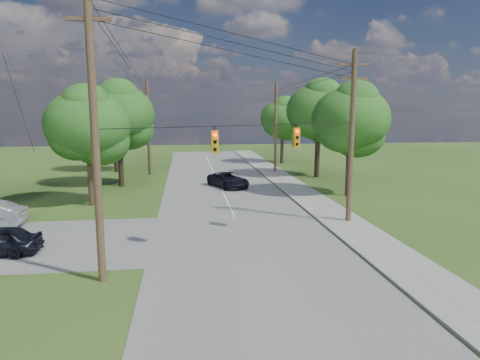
{
  "coord_description": "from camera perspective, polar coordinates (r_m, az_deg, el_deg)",
  "views": [
    {
      "loc": [
        -1.11,
        -16.88,
        6.94
      ],
      "look_at": [
        1.7,
        5.0,
        3.32
      ],
      "focal_mm": 32.0,
      "sensor_mm": 36.0,
      "label": 1
    }
  ],
  "objects": [
    {
      "name": "ground",
      "position": [
        18.29,
        -3.37,
        -13.01
      ],
      "size": [
        140.0,
        140.0,
        0.0
      ],
      "primitive_type": "plane",
      "color": "#2C4E1A",
      "rests_on": "ground"
    },
    {
      "name": "main_road",
      "position": [
        23.16,
        0.75,
        -8.09
      ],
      "size": [
        10.0,
        100.0,
        0.03
      ],
      "primitive_type": "cube",
      "color": "gray",
      "rests_on": "ground"
    },
    {
      "name": "pole_north_w",
      "position": [
        47.08,
        -12.14,
        6.9
      ],
      "size": [
        2.0,
        0.32,
        10.0
      ],
      "color": "brown",
      "rests_on": "ground"
    },
    {
      "name": "tree_e_mid",
      "position": [
        44.99,
        10.43,
        9.11
      ],
      "size": [
        6.6,
        6.6,
        9.64
      ],
      "color": "#3D2F1E",
      "rests_on": "ground"
    },
    {
      "name": "pole_ne",
      "position": [
        26.86,
        14.66,
        5.87
      ],
      "size": [
        2.0,
        0.32,
        10.5
      ],
      "color": "brown",
      "rests_on": "ground"
    },
    {
      "name": "tree_e_near",
      "position": [
        35.41,
        14.56,
        7.9
      ],
      "size": [
        6.2,
        6.2,
        8.81
      ],
      "color": "#3D2F1E",
      "rests_on": "ground"
    },
    {
      "name": "tree_w_far",
      "position": [
        50.51,
        -16.47,
        8.15
      ],
      "size": [
        6.0,
        6.0,
        8.73
      ],
      "color": "#3D2F1E",
      "rests_on": "ground"
    },
    {
      "name": "pole_sw",
      "position": [
        17.64,
        -18.83,
        6.51
      ],
      "size": [
        2.0,
        0.32,
        12.0
      ],
      "color": "brown",
      "rests_on": "ground"
    },
    {
      "name": "sidewalk_east",
      "position": [
        24.95,
        16.29,
        -7.08
      ],
      "size": [
        2.6,
        100.0,
        0.12
      ],
      "primitive_type": "cube",
      "color": "#A9A79E",
      "rests_on": "ground"
    },
    {
      "name": "car_main_north",
      "position": [
        38.69,
        -1.59,
        0.02
      ],
      "size": [
        3.95,
        5.3,
        1.34
      ],
      "primitive_type": "imported",
      "rotation": [
        0.0,
        0.0,
        0.41
      ],
      "color": "black",
      "rests_on": "main_road"
    },
    {
      "name": "power_lines",
      "position": [
        28.63,
        -2.12,
        13.74
      ],
      "size": [
        13.93,
        29.62,
        4.93
      ],
      "color": "black",
      "rests_on": "ground"
    },
    {
      "name": "tree_w_mid",
      "position": [
        40.32,
        -15.89,
        8.44
      ],
      "size": [
        6.4,
        6.4,
        9.22
      ],
      "color": "#3D2F1E",
      "rests_on": "ground"
    },
    {
      "name": "traffic_signals",
      "position": [
        21.67,
        2.45,
        5.48
      ],
      "size": [
        4.91,
        3.27,
        1.05
      ],
      "color": "#C7970B",
      "rests_on": "ground"
    },
    {
      "name": "tree_e_far",
      "position": [
        56.32,
        5.68,
        8.22
      ],
      "size": [
        5.8,
        5.8,
        8.32
      ],
      "color": "#3D2F1E",
      "rests_on": "ground"
    },
    {
      "name": "tree_w_near",
      "position": [
        32.63,
        -19.65,
        6.99
      ],
      "size": [
        6.0,
        6.0,
        8.4
      ],
      "color": "#3D2F1E",
      "rests_on": "ground"
    },
    {
      "name": "pole_north_e",
      "position": [
        47.97,
        4.77,
        7.11
      ],
      "size": [
        2.0,
        0.32,
        10.0
      ],
      "color": "brown",
      "rests_on": "ground"
    }
  ]
}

